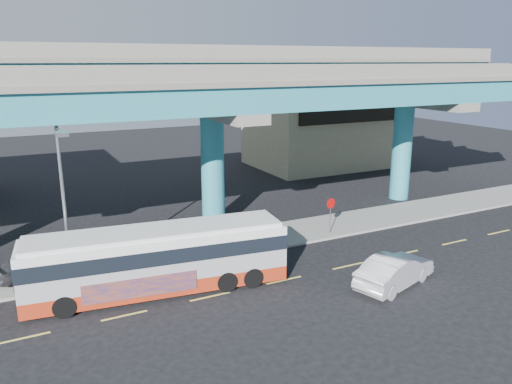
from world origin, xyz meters
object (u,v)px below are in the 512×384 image
sedan (395,270)px  transit_bus (158,257)px  parked_car (34,265)px  street_lamp (63,184)px  stop_sign (331,208)px

sedan → transit_bus: bearing=48.9°
transit_bus → parked_car: (-5.23, 4.14, -0.93)m
transit_bus → parked_car: bearing=148.5°
street_lamp → transit_bus: bearing=-29.3°
parked_car → street_lamp: 5.17m
parked_car → stop_sign: 17.17m
parked_car → street_lamp: (1.55, -2.08, 4.47)m
transit_bus → sedan: size_ratio=2.43×
parked_car → street_lamp: size_ratio=0.52×
parked_car → stop_sign: stop_sign is taller
transit_bus → sedan: (10.46, -4.64, -0.92)m
street_lamp → stop_sign: 15.94m
transit_bus → sedan: 11.48m
sedan → street_lamp: street_lamp is taller
stop_sign → transit_bus: bearing=-152.9°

